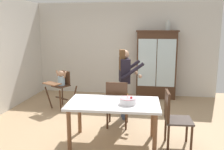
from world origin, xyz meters
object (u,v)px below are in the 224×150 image
Objects in this scene: birthday_cake at (128,101)px; dining_chair_right_end at (173,115)px; high_chair_with_toddler at (61,83)px; dining_chair_far_side at (117,101)px; dining_table at (114,108)px; china_cabinet at (156,64)px; ceramic_vase at (168,26)px; adult_person at (125,76)px.

birthday_cake is 0.29× the size of dining_chair_right_end.
high_chair_with_toddler is 1.82m from dining_chair_far_side.
birthday_cake is 0.80m from dining_chair_far_side.
dining_table is 1.00m from dining_chair_right_end.
dining_chair_far_side is at bearing 92.74° from dining_table.
dining_chair_far_side is (-0.79, -2.32, -0.40)m from china_cabinet.
ceramic_vase is (0.27, 0.00, 1.07)m from china_cabinet.
dining_chair_right_end is at bearing -85.26° from china_cabinet.
high_chair_with_toddler is 0.62× the size of adult_person.
dining_chair_right_end is (0.94, -1.15, -0.41)m from adult_person.
ceramic_vase is 2.29m from adult_person.
dining_chair_far_side is at bearing 155.49° from adult_person.
adult_person is (-0.70, -1.78, 0.01)m from china_cabinet.
ceramic_vase is 3.37m from birthday_cake.
china_cabinet is at bearing 80.48° from birthday_cake.
high_chair_with_toddler is 0.59× the size of dining_table.
dining_chair_far_side is at bearing -114.45° from ceramic_vase.
dining_chair_right_end is (2.56, -1.59, -0.10)m from high_chair_with_toddler.
china_cabinet is at bearing 75.79° from dining_table.
adult_person is at bearing 13.48° from high_chair_with_toddler.
dining_chair_right_end reaches higher than birthday_cake.
dining_table is at bearing -108.97° from ceramic_vase.
dining_chair_far_side is 1.00× the size of dining_chair_right_end.
dining_table is at bearing 88.64° from dining_chair_right_end.
birthday_cake is (1.81, -1.69, 0.14)m from high_chair_with_toddler.
adult_person is 5.47× the size of birthday_cake.
high_chair_with_toddler is 0.99× the size of dining_chair_right_end.
ceramic_vase is at bearing -43.53° from adult_person.
birthday_cake is (0.19, -1.25, -0.17)m from adult_person.
dining_chair_right_end is (1.03, -0.61, 0.00)m from dining_chair_far_side.
ceramic_vase reaches higher than high_chair_with_toddler.
adult_person is 1.59× the size of dining_chair_far_side.
dining_chair_far_side reaches higher than birthday_cake.
dining_table is (-0.06, -1.20, -0.32)m from adult_person.
adult_person is at bearing -118.46° from ceramic_vase.
high_chair_with_toddler reaches higher than dining_table.
dining_chair_right_end is (-0.03, -2.94, -1.47)m from ceramic_vase.
adult_person is 0.69m from dining_chair_far_side.
dining_chair_far_side is at bearing 55.27° from dining_chair_right_end.
ceramic_vase is 3.23m from high_chair_with_toddler.
china_cabinet is 1.99× the size of dining_chair_far_side.
ceramic_vase is 3.44m from dining_table.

